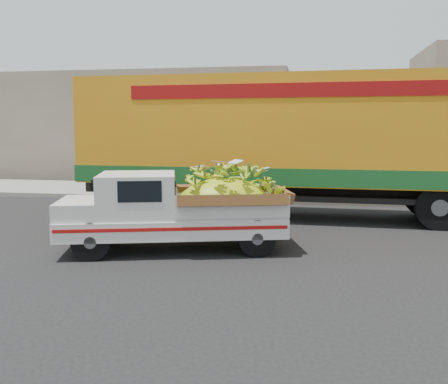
# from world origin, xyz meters

# --- Properties ---
(ground) EXTENTS (100.00, 100.00, 0.00)m
(ground) POSITION_xyz_m (0.00, 0.00, 0.00)
(ground) COLOR black
(ground) RESTS_ON ground
(curb) EXTENTS (60.00, 0.25, 0.15)m
(curb) POSITION_xyz_m (0.00, 6.19, 0.07)
(curb) COLOR gray
(curb) RESTS_ON ground
(sidewalk) EXTENTS (60.00, 4.00, 0.14)m
(sidewalk) POSITION_xyz_m (0.00, 8.29, 0.07)
(sidewalk) COLOR gray
(sidewalk) RESTS_ON ground
(building_left) EXTENTS (18.00, 6.00, 5.00)m
(building_left) POSITION_xyz_m (-8.00, 14.19, 2.50)
(building_left) COLOR gray
(building_left) RESTS_ON ground
(pickup_truck) EXTENTS (4.68, 2.76, 1.55)m
(pickup_truck) POSITION_xyz_m (-0.22, -0.37, 0.83)
(pickup_truck) COLOR black
(pickup_truck) RESTS_ON ground
(semi_trailer) EXTENTS (12.03, 2.94, 3.80)m
(semi_trailer) POSITION_xyz_m (1.74, 3.73, 2.12)
(semi_trailer) COLOR black
(semi_trailer) RESTS_ON ground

